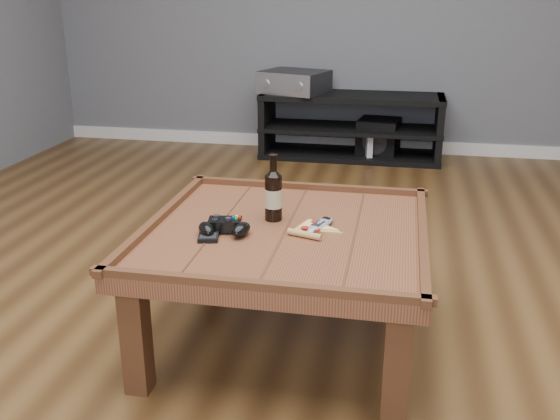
% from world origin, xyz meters
% --- Properties ---
extents(ground, '(6.00, 6.00, 0.00)m').
position_xyz_m(ground, '(0.00, 0.00, 0.00)').
color(ground, '#3F2712').
rests_on(ground, ground).
extents(baseboard, '(5.00, 0.02, 0.10)m').
position_xyz_m(baseboard, '(0.00, 2.99, 0.05)').
color(baseboard, silver).
rests_on(baseboard, ground).
extents(coffee_table, '(1.03, 1.03, 0.48)m').
position_xyz_m(coffee_table, '(0.00, 0.00, 0.39)').
color(coffee_table, '#4F2716').
rests_on(coffee_table, ground).
extents(media_console, '(1.40, 0.45, 0.50)m').
position_xyz_m(media_console, '(0.00, 2.75, 0.25)').
color(media_console, black).
rests_on(media_console, ground).
extents(beer_bottle, '(0.07, 0.07, 0.25)m').
position_xyz_m(beer_bottle, '(-0.06, 0.09, 0.55)').
color(beer_bottle, black).
rests_on(beer_bottle, coffee_table).
extents(game_controller, '(0.21, 0.15, 0.06)m').
position_xyz_m(game_controller, '(-0.21, -0.09, 0.48)').
color(game_controller, black).
rests_on(game_controller, coffee_table).
extents(pizza_slice, '(0.20, 0.26, 0.02)m').
position_xyz_m(pizza_slice, '(0.10, 0.00, 0.46)').
color(pizza_slice, tan).
rests_on(pizza_slice, coffee_table).
extents(smartphone, '(0.10, 0.14, 0.02)m').
position_xyz_m(smartphone, '(-0.25, -0.12, 0.46)').
color(smartphone, black).
rests_on(smartphone, coffee_table).
extents(remote_control, '(0.11, 0.18, 0.03)m').
position_xyz_m(remote_control, '(0.12, 0.03, 0.46)').
color(remote_control, gray).
rests_on(remote_control, coffee_table).
extents(av_receiver, '(0.57, 0.52, 0.17)m').
position_xyz_m(av_receiver, '(-0.45, 2.74, 0.58)').
color(av_receiver, black).
rests_on(av_receiver, media_console).
extents(subwoofer, '(0.34, 0.34, 0.30)m').
position_xyz_m(subwoofer, '(0.22, 2.80, 0.15)').
color(subwoofer, black).
rests_on(subwoofer, ground).
extents(game_console, '(0.14, 0.19, 0.22)m').
position_xyz_m(game_console, '(0.15, 2.67, 0.10)').
color(game_console, slate).
rests_on(game_console, ground).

